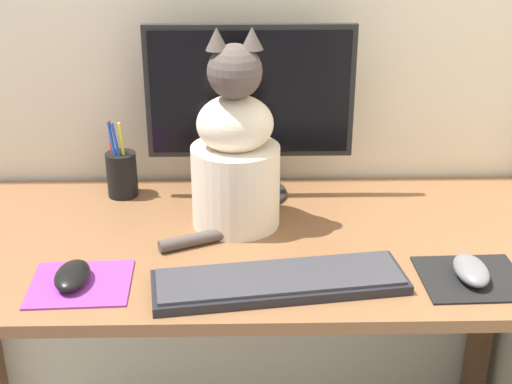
{
  "coord_description": "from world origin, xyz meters",
  "views": [
    {
      "loc": [
        0.02,
        -1.31,
        1.42
      ],
      "look_at": [
        0.05,
        -0.06,
        0.86
      ],
      "focal_mm": 50.0,
      "sensor_mm": 36.0,
      "label": 1
    }
  ],
  "objects": [
    {
      "name": "mousepad_right",
      "position": [
        0.45,
        -0.17,
        0.73
      ],
      "size": [
        0.2,
        0.17,
        0.0
      ],
      "rotation": [
        0.0,
        0.0,
        0.03
      ],
      "color": "black",
      "rests_on": "desk"
    },
    {
      "name": "desk",
      "position": [
        0.0,
        0.0,
        0.63
      ],
      "size": [
        1.4,
        0.62,
        0.73
      ],
      "color": "brown",
      "rests_on": "ground_plane"
    },
    {
      "name": "computer_mouse_left",
      "position": [
        -0.29,
        -0.18,
        0.75
      ],
      "size": [
        0.06,
        0.11,
        0.03
      ],
      "color": "black",
      "rests_on": "mousepad_left"
    },
    {
      "name": "monitor",
      "position": [
        0.04,
        0.21,
        0.95
      ],
      "size": [
        0.46,
        0.17,
        0.4
      ],
      "color": "black",
      "rests_on": "desk"
    },
    {
      "name": "computer_mouse_right",
      "position": [
        0.44,
        -0.18,
        0.75
      ],
      "size": [
        0.06,
        0.11,
        0.03
      ],
      "color": "slate",
      "rests_on": "mousepad_right"
    },
    {
      "name": "keyboard",
      "position": [
        0.09,
        -0.19,
        0.74
      ],
      "size": [
        0.48,
        0.2,
        0.02
      ],
      "rotation": [
        0.0,
        0.0,
        0.14
      ],
      "color": "black",
      "rests_on": "desk"
    },
    {
      "name": "pen_cup",
      "position": [
        -0.26,
        0.22,
        0.79
      ],
      "size": [
        0.07,
        0.07,
        0.18
      ],
      "color": "black",
      "rests_on": "desk"
    },
    {
      "name": "cat",
      "position": [
        0.01,
        0.07,
        0.89
      ],
      "size": [
        0.26,
        0.24,
        0.42
      ],
      "rotation": [
        0.0,
        0.0,
        0.07
      ],
      "color": "beige",
      "rests_on": "desk"
    },
    {
      "name": "mousepad_left",
      "position": [
        -0.28,
        -0.18,
        0.73
      ],
      "size": [
        0.19,
        0.17,
        0.0
      ],
      "rotation": [
        0.0,
        0.0,
        0.04
      ],
      "color": "purple",
      "rests_on": "desk"
    }
  ]
}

